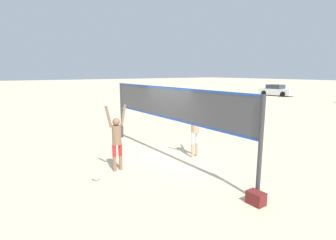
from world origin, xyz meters
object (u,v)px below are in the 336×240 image
parked_car_far (276,91)px  gear_bag (256,198)px  volleyball_net (168,108)px  volleyball (96,177)px  player_blocker (195,125)px  player_spiker (117,137)px

parked_car_far → gear_bag: bearing=-63.4°
parked_car_far → volleyball_net: bearing=-69.7°
volleyball → parked_car_far: 31.13m
player_blocker → volleyball: player_blocker is taller
player_spiker → parked_car_far: bearing=24.1°
player_blocker → volleyball: 3.80m
volleyball_net → player_blocker: (0.39, 0.90, -0.64)m
volleyball_net → parked_car_far: bearing=115.7°
player_spiker → volleyball: 1.32m
volleyball_net → volleyball: (0.38, -2.75, -1.70)m
player_spiker → parked_car_far: (-12.36, 27.59, -0.43)m
player_spiker → gear_bag: player_spiker is taller
volleyball → player_blocker: bearing=89.8°
volleyball → gear_bag: 4.29m
player_blocker → volleyball_net: bearing=-23.5°
player_blocker → player_spiker: bearing=-7.4°
parked_car_far → player_blocker: bearing=-68.2°
player_blocker → parked_car_far: (-12.72, 24.77, -0.53)m
gear_bag → player_blocker: bearing=162.3°
player_blocker → parked_car_far: player_blocker is taller
player_spiker → player_blocker: bearing=-7.4°
player_spiker → gear_bag: size_ratio=5.15×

